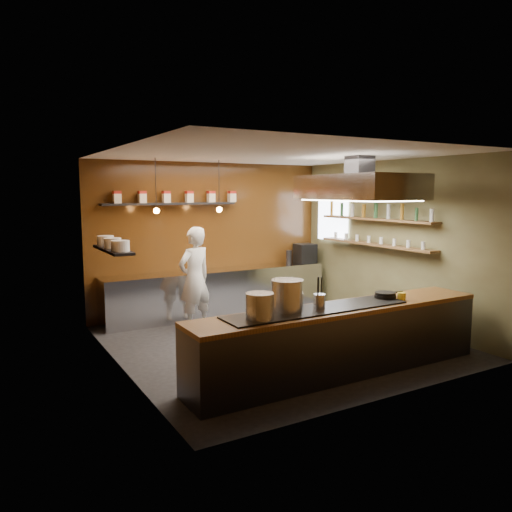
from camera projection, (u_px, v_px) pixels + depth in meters
floor at (277, 342)px, 8.09m from camera, size 5.00×5.00×0.00m
back_wall at (211, 238)px, 10.04m from camera, size 5.00×0.00×5.00m
left_wall at (120, 262)px, 6.66m from camera, size 0.00×5.00×5.00m
right_wall at (393, 243)px, 9.13m from camera, size 0.00×5.00×5.00m
ceiling at (278, 154)px, 7.70m from camera, size 5.00×5.00×0.00m
window_pane at (333, 217)px, 10.51m from camera, size 0.00×1.00×1.00m
prep_counter at (219, 292)px, 9.89m from camera, size 4.60×0.65×0.90m
pass_counter at (341, 340)px, 6.65m from camera, size 4.40×0.72×0.94m
tin_shelf at (170, 204)px, 9.39m from camera, size 2.60×0.26×0.04m
plate_shelf at (113, 250)px, 7.59m from camera, size 0.30×1.40×0.04m
bottle_shelf_upper at (376, 219)px, 9.25m from camera, size 0.26×2.80×0.04m
bottle_shelf_lower at (375, 244)px, 9.31m from camera, size 0.26×2.80×0.04m
extractor_hood at (359, 187)px, 8.06m from camera, size 1.20×2.00×0.72m
pendant_left at (156, 208)px, 8.58m from camera, size 0.10×0.10×0.95m
pendant_right at (219, 207)px, 9.17m from camera, size 0.10×0.10×0.95m
storage_tins at (178, 197)px, 9.45m from camera, size 2.43×0.13×0.22m
plate_stacks at (113, 243)px, 7.58m from camera, size 0.26×1.16×0.16m
bottles at (376, 212)px, 9.24m from camera, size 0.06×2.66×0.24m
wine_glasses at (375, 240)px, 9.30m from camera, size 0.07×2.37×0.13m
stockpot_large at (287, 295)px, 6.24m from camera, size 0.47×0.47×0.40m
stockpot_small at (260, 306)px, 5.84m from camera, size 0.39×0.39×0.31m
utensil_crock at (319, 302)px, 6.36m from camera, size 0.19×0.19×0.19m
frying_pan at (385, 295)px, 7.05m from camera, size 0.48×0.31×0.08m
butter_jar at (402, 296)px, 6.99m from camera, size 0.12×0.12×0.10m
espresso_machine at (305, 253)px, 10.85m from camera, size 0.43×0.41×0.40m
chef at (195, 279)px, 8.75m from camera, size 0.77×0.62×1.82m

